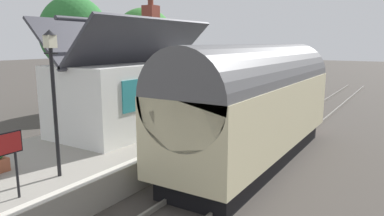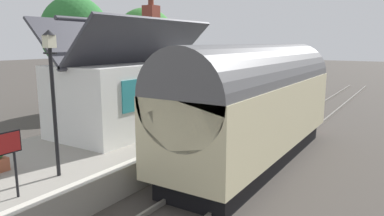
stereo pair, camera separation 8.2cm
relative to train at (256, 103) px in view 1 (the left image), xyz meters
name	(u,v)px [view 1 (the left image)]	position (x,y,z in m)	size (l,w,h in m)	color
ground_plane	(240,152)	(0.71, 0.90, -2.22)	(160.00, 160.00, 0.00)	#423D38
platform	(167,130)	(0.71, 4.54, -1.78)	(32.00, 5.28, 0.89)	gray
platform_edge_coping	(215,127)	(0.71, 2.08, -1.33)	(32.00, 0.36, 0.02)	beige
rail_near	(279,158)	(0.71, -0.72, -2.15)	(52.00, 0.08, 0.14)	gray
rail_far	(244,151)	(0.71, 0.72, -2.15)	(52.00, 0.08, 0.14)	gray
train	(256,103)	(0.00, 0.00, 0.00)	(10.22, 2.73, 4.32)	black
station_building	(132,92)	(-1.14, 4.97, 0.17)	(6.81, 3.47, 5.40)	white
bench_by_lamp	(252,88)	(9.97, 4.26, -0.86)	(1.41, 0.47, 0.88)	teal
bench_near_building	(237,93)	(7.60, 4.28, -0.86)	(1.41, 0.48, 0.88)	teal
bench_mid_platform	(219,99)	(4.83, 4.09, -0.86)	(1.41, 0.48, 0.88)	teal
planter_under_sign	(261,90)	(10.00, 3.62, -0.91)	(0.52, 0.52, 0.79)	teal
planter_by_door	(225,87)	(10.76, 6.67, -1.03)	(0.88, 0.32, 0.63)	#9E5138
lamp_post_platform	(53,76)	(-6.26, 3.00, 1.32)	(0.32, 0.50, 3.81)	black
station_sign_board	(1,151)	(-7.92, 2.67, -0.15)	(0.96, 0.06, 1.57)	black
tree_far_right	(144,41)	(7.29, 11.24, 2.28)	(4.37, 4.23, 6.72)	#4C3828
tree_distant	(75,34)	(2.23, 12.28, 2.65)	(4.04, 3.92, 7.05)	#4C3828
tree_mid_background	(166,45)	(13.59, 14.02, 1.96)	(3.28, 3.17, 6.16)	#4C3828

